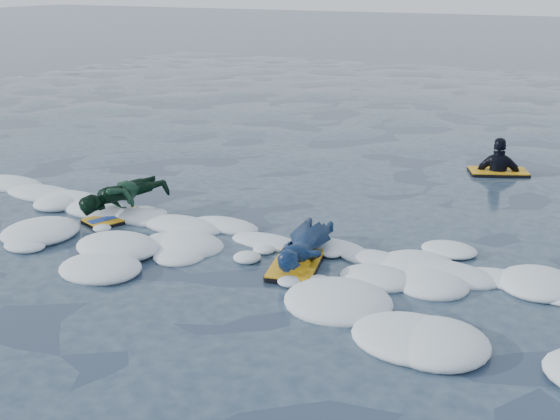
{
  "coord_description": "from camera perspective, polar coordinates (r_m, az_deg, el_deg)",
  "views": [
    {
      "loc": [
        4.44,
        -6.11,
        3.33
      ],
      "look_at": [
        0.41,
        1.6,
        0.41
      ],
      "focal_mm": 45.0,
      "sensor_mm": 36.0,
      "label": 1
    }
  ],
  "objects": [
    {
      "name": "ground",
      "position": [
        8.25,
        -7.73,
        -5.44
      ],
      "size": [
        120.0,
        120.0,
        0.0
      ],
      "primitive_type": "plane",
      "color": "#162135",
      "rests_on": "ground"
    },
    {
      "name": "foam_band",
      "position": [
        9.04,
        -3.97,
        -3.11
      ],
      "size": [
        12.0,
        3.1,
        0.3
      ],
      "primitive_type": null,
      "color": "white",
      "rests_on": "ground"
    },
    {
      "name": "prone_woman_unit",
      "position": [
        8.53,
        1.96,
        -2.99
      ],
      "size": [
        0.79,
        1.6,
        0.39
      ],
      "rotation": [
        0.0,
        0.0,
        1.82
      ],
      "color": "black",
      "rests_on": "ground"
    },
    {
      "name": "prone_child_unit",
      "position": [
        10.33,
        -12.57,
        0.85
      ],
      "size": [
        1.06,
        1.47,
        0.53
      ],
      "rotation": [
        0.0,
        0.0,
        1.22
      ],
      "color": "black",
      "rests_on": "ground"
    },
    {
      "name": "waiting_rider_unit",
      "position": [
        12.97,
        17.26,
        2.41
      ],
      "size": [
        1.14,
        0.91,
        1.5
      ],
      "rotation": [
        0.0,
        0.0,
        0.41
      ],
      "color": "black",
      "rests_on": "ground"
    }
  ]
}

